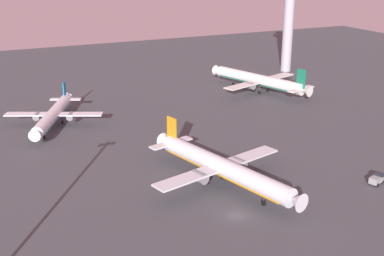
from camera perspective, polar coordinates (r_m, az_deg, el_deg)
The scene contains 6 objects.
ground_plane at distance 100.39m, azimuth 5.18°, elevation -10.00°, with size 416.00×416.00×0.00m, color #424449.
control_tower at distance 221.70m, azimuth 11.11°, elevation 13.06°, with size 8.00×8.00×45.64m.
airplane_mid_apron at distance 110.91m, azimuth 3.36°, elevation -4.48°, with size 34.37×43.80×11.40m.
airplane_terminal_side at distance 188.06m, azimuth 7.76°, elevation 5.45°, with size 34.97×44.48×11.70m.
airplane_taxiway_distant at distance 154.54m, azimuth -15.65°, elevation 1.53°, with size 28.03×35.46×9.68m.
baggage_tractor at distance 119.92m, azimuth 20.49°, elevation -5.49°, with size 4.56×3.25×2.25m.
Camera 1 is at (-44.93, -75.16, 49.08)m, focal length 46.41 mm.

